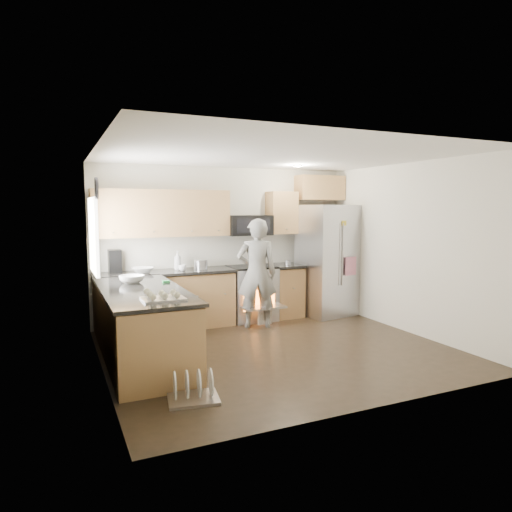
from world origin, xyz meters
name	(u,v)px	position (x,y,z in m)	size (l,w,h in m)	color
ground	(278,350)	(0.00, 0.00, 0.00)	(4.50, 4.50, 0.00)	black
room_shell	(275,226)	(-0.04, 0.02, 1.67)	(4.54, 4.04, 2.62)	beige
back_cabinet_run	(197,266)	(-0.59, 1.75, 0.96)	(4.45, 0.64, 2.50)	#9D703F
peninsula	(143,325)	(-1.75, 0.25, 0.46)	(0.96, 2.36, 1.03)	#9D703F
stove_range	(251,281)	(0.35, 1.69, 0.68)	(0.76, 0.97, 1.79)	#B7B7BC
refrigerator	(328,260)	(1.77, 1.50, 0.98)	(1.08, 0.90, 1.97)	#B7B7BC
person	(257,273)	(0.23, 1.20, 0.87)	(0.64, 0.42, 1.75)	gray
dish_rack	(193,392)	(-1.51, -1.11, 0.08)	(0.56, 0.48, 0.31)	#B7B7BC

